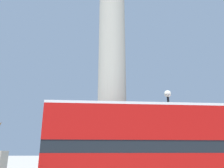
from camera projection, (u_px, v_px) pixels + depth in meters
The scene contains 3 objects.
monument_column at pixel (112, 78), 16.03m from camera, with size 5.14×5.14×19.87m.
bus_a at pixel (151, 148), 10.66m from camera, with size 10.09×2.95×4.49m.
street_lamp at pixel (170, 129), 13.86m from camera, with size 0.46×0.46×6.19m.
Camera 1 is at (-1.66, -15.11, 2.33)m, focal length 35.00 mm.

